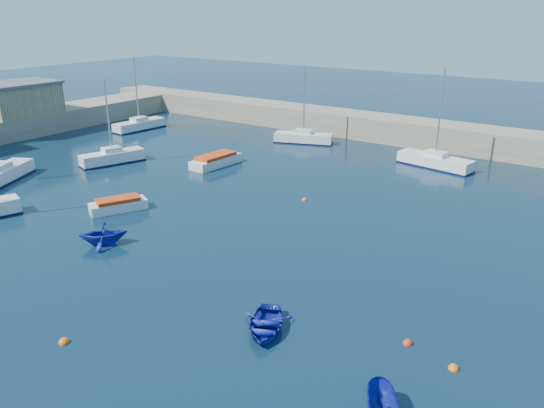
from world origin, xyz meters
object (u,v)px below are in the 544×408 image
Objects in this scene: brick_shed_a at (19,100)px; sailboat_6 at (435,161)px; dinghy_left at (103,233)px; motorboat_2 at (216,160)px; dinghy_center at (265,325)px; sailboat_2 at (0,175)px; motorboat_1 at (118,205)px; sailboat_3 at (112,157)px; sailboat_4 at (139,125)px; sailboat_5 at (303,138)px.

sailboat_6 reaches higher than brick_shed_a.
dinghy_left is (33.47, -15.00, -3.32)m from brick_shed_a.
motorboat_2 is 28.10m from dinghy_center.
brick_shed_a is at bearing -162.61° from dinghy_left.
brick_shed_a is 19.90m from sailboat_2.
motorboat_2 is at bearing 124.50° from motorboat_1.
brick_shed_a reaches higher than dinghy_left.
dinghy_center is (47.51, -16.95, -3.76)m from brick_shed_a.
motorboat_2 is at bearing 5.90° from brick_shed_a.
sailboat_3 is at bearing -145.14° from motorboat_2.
motorboat_2 is 1.86× the size of dinghy_left.
motorboat_2 is 18.80m from dinghy_left.
brick_shed_a is at bearing 116.21° from sailboat_2.
motorboat_1 is at bearing -21.40° from sailboat_2.
brick_shed_a is 31.49m from motorboat_1.
sailboat_6 is (44.94, 14.24, -3.49)m from brick_shed_a.
sailboat_4 is 28.29m from motorboat_1.
dinghy_center is 14.18m from dinghy_left.
dinghy_left is at bearing -37.02° from sailboat_2.
dinghy_left is (17.81, -3.21, 0.12)m from sailboat_2.
brick_shed_a is at bearing -130.44° from sailboat_4.
motorboat_2 is (8.69, 5.17, -0.12)m from sailboat_3.
brick_shed_a is 0.87× the size of sailboat_6.
sailboat_4 is at bearing 161.31° from motorboat_1.
sailboat_2 is 1.05× the size of sailboat_6.
motorboat_2 is at bearing 150.37° from sailboat_5.
sailboat_6 is 2.79× the size of dinghy_center.
sailboat_2 reaches higher than motorboat_1.
sailboat_3 is at bearing 132.16° from sailboat_6.
sailboat_2 is 2.25× the size of motorboat_1.
sailboat_6 is (29.29, 26.03, -0.05)m from sailboat_2.
sailboat_4 is 35.77m from sailboat_6.
dinghy_center is at bearing 6.62° from motorboat_1.
sailboat_6 is at bearing 68.75° from dinghy_center.
sailboat_3 reaches higher than motorboat_1.
motorboat_2 reaches higher than dinghy_center.
dinghy_center is (31.85, -5.16, -0.32)m from sailboat_2.
motorboat_1 is at bearing -19.34° from sailboat_3.
dinghy_left is (3.99, -4.52, 0.30)m from motorboat_1.
sailboat_4 is at bearing 107.29° from sailboat_6.
brick_shed_a is 0.91× the size of sailboat_4.
sailboat_3 is 20.69m from sailboat_5.
sailboat_3 is at bearing 44.41° from sailboat_2.
sailboat_4 is 0.96× the size of sailboat_6.
sailboat_5 is at bearing 35.75° from sailboat_2.
brick_shed_a is 2.42× the size of dinghy_center.
sailboat_4 is (9.49, 9.54, -3.49)m from brick_shed_a.
motorboat_1 is (-15.47, -24.73, -0.14)m from sailboat_6.
sailboat_4 is 2.67× the size of dinghy_center.
sailboat_4 reaches higher than motorboat_1.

